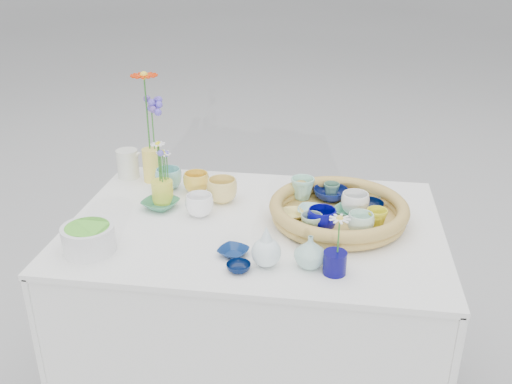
# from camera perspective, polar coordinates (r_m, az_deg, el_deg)

# --- Properties ---
(wicker_tray) EXTENTS (0.47, 0.47, 0.08)m
(wicker_tray) POSITION_cam_1_polar(r_m,az_deg,el_deg) (1.96, 8.25, -1.90)
(wicker_tray) COLOR #A17E41
(wicker_tray) RESTS_ON display_table
(tray_ceramic_0) EXTENTS (0.15, 0.15, 0.04)m
(tray_ceramic_0) POSITION_cam_1_polar(r_m,az_deg,el_deg) (2.09, 7.48, -0.18)
(tray_ceramic_0) COLOR navy
(tray_ceramic_0) RESTS_ON wicker_tray
(tray_ceramic_1) EXTENTS (0.11, 0.11, 0.03)m
(tray_ceramic_1) POSITION_cam_1_polar(r_m,az_deg,el_deg) (2.02, 11.20, -1.43)
(tray_ceramic_1) COLOR black
(tray_ceramic_1) RESTS_ON wicker_tray
(tray_ceramic_2) EXTENTS (0.09, 0.09, 0.06)m
(tray_ceramic_2) POSITION_cam_1_polar(r_m,az_deg,el_deg) (1.91, 11.96, -2.60)
(tray_ceramic_2) COLOR gold
(tray_ceramic_2) RESTS_ON wicker_tray
(tray_ceramic_3) EXTENTS (0.13, 0.13, 0.02)m
(tray_ceramic_3) POSITION_cam_1_polar(r_m,az_deg,el_deg) (1.98, 9.22, -1.98)
(tray_ceramic_3) COLOR #4A9672
(tray_ceramic_3) RESTS_ON wicker_tray
(tray_ceramic_4) EXTENTS (0.09, 0.09, 0.07)m
(tray_ceramic_4) POSITION_cam_1_polar(r_m,az_deg,el_deg) (1.84, 5.57, -3.22)
(tray_ceramic_4) COLOR #86AB90
(tray_ceramic_4) RESTS_ON wicker_tray
(tray_ceramic_5) EXTENTS (0.11, 0.11, 0.02)m
(tray_ceramic_5) POSITION_cam_1_polar(r_m,az_deg,el_deg) (1.97, 5.60, -1.92)
(tray_ceramic_5) COLOR #9ED7CF
(tray_ceramic_5) RESTS_ON wicker_tray
(tray_ceramic_6) EXTENTS (0.11, 0.11, 0.08)m
(tray_ceramic_6) POSITION_cam_1_polar(r_m,az_deg,el_deg) (2.07, 4.68, 0.37)
(tray_ceramic_6) COLOR #97D7C0
(tray_ceramic_6) RESTS_ON wicker_tray
(tray_ceramic_7) EXTENTS (0.12, 0.12, 0.08)m
(tray_ceramic_7) POSITION_cam_1_polar(r_m,az_deg,el_deg) (1.98, 9.87, -1.14)
(tray_ceramic_7) COLOR white
(tray_ceramic_7) RESTS_ON wicker_tray
(tray_ceramic_8) EXTENTS (0.10, 0.10, 0.02)m
(tray_ceramic_8) POSITION_cam_1_polar(r_m,az_deg,el_deg) (2.12, 11.30, -0.42)
(tray_ceramic_8) COLOR #8FB2D6
(tray_ceramic_8) RESTS_ON wicker_tray
(tray_ceramic_9) EXTENTS (0.10, 0.10, 0.08)m
(tray_ceramic_9) POSITION_cam_1_polar(r_m,az_deg,el_deg) (1.86, 6.61, -2.78)
(tray_ceramic_9) COLOR #060574
(tray_ceramic_9) RESTS_ON wicker_tray
(tray_ceramic_10) EXTENTS (0.12, 0.12, 0.02)m
(tray_ceramic_10) POSITION_cam_1_polar(r_m,az_deg,el_deg) (1.94, 3.53, -2.27)
(tray_ceramic_10) COLOR #D8C560
(tray_ceramic_10) RESTS_ON wicker_tray
(tray_ceramic_11) EXTENTS (0.09, 0.09, 0.07)m
(tray_ceramic_11) POSITION_cam_1_polar(r_m,az_deg,el_deg) (1.86, 10.41, -3.09)
(tray_ceramic_11) COLOR silver
(tray_ceramic_11) RESTS_ON wicker_tray
(tray_ceramic_12) EXTENTS (0.06, 0.06, 0.06)m
(tray_ceramic_12) POSITION_cam_1_polar(r_m,az_deg,el_deg) (2.10, 7.55, 0.15)
(tray_ceramic_12) COLOR #497560
(tray_ceramic_12) RESTS_ON wicker_tray
(loose_ceramic_0) EXTENTS (0.12, 0.12, 0.08)m
(loose_ceramic_0) POSITION_cam_1_polar(r_m,az_deg,el_deg) (2.18, -5.99, 0.95)
(loose_ceramic_0) COLOR yellow
(loose_ceramic_0) RESTS_ON display_table
(loose_ceramic_1) EXTENTS (0.12, 0.12, 0.09)m
(loose_ceramic_1) POSITION_cam_1_polar(r_m,az_deg,el_deg) (2.09, -3.41, 0.17)
(loose_ceramic_1) COLOR #E7CB6F
(loose_ceramic_1) RESTS_ON display_table
(loose_ceramic_2) EXTENTS (0.16, 0.16, 0.03)m
(loose_ceramic_2) POSITION_cam_1_polar(r_m,az_deg,el_deg) (2.07, -9.53, -1.20)
(loose_ceramic_2) COLOR #367F5A
(loose_ceramic_2) RESTS_ON display_table
(loose_ceramic_3) EXTENTS (0.13, 0.13, 0.08)m
(loose_ceramic_3) POSITION_cam_1_polar(r_m,az_deg,el_deg) (1.99, -5.68, -1.31)
(loose_ceramic_3) COLOR white
(loose_ceramic_3) RESTS_ON display_table
(loose_ceramic_4) EXTENTS (0.12, 0.12, 0.02)m
(loose_ceramic_4) POSITION_cam_1_polar(r_m,az_deg,el_deg) (1.76, -2.29, -6.00)
(loose_ceramic_4) COLOR navy
(loose_ceramic_4) RESTS_ON display_table
(loose_ceramic_5) EXTENTS (0.11, 0.11, 0.08)m
(loose_ceramic_5) POSITION_cam_1_polar(r_m,az_deg,el_deg) (2.22, -8.73, 1.34)
(loose_ceramic_5) COLOR #7CC5C2
(loose_ceramic_5) RESTS_ON display_table
(loose_ceramic_6) EXTENTS (0.09, 0.09, 0.02)m
(loose_ceramic_6) POSITION_cam_1_polar(r_m,az_deg,el_deg) (1.68, -1.76, -7.53)
(loose_ceramic_6) COLOR #021033
(loose_ceramic_6) RESTS_ON display_table
(fluted_bowl) EXTENTS (0.16, 0.16, 0.08)m
(fluted_bowl) POSITION_cam_1_polar(r_m,az_deg,el_deg) (1.84, -16.39, -4.51)
(fluted_bowl) COLOR silver
(fluted_bowl) RESTS_ON display_table
(bud_vase_paleblue) EXTENTS (0.11, 0.11, 0.14)m
(bud_vase_paleblue) POSITION_cam_1_polar(r_m,az_deg,el_deg) (1.68, 1.04, -5.36)
(bud_vase_paleblue) COLOR silver
(bud_vase_paleblue) RESTS_ON display_table
(bud_vase_seafoam) EXTENTS (0.13, 0.13, 0.10)m
(bud_vase_seafoam) POSITION_cam_1_polar(r_m,az_deg,el_deg) (1.69, 5.43, -5.93)
(bud_vase_seafoam) COLOR #94BEB2
(bud_vase_seafoam) RESTS_ON display_table
(bud_vase_cobalt) EXTENTS (0.08, 0.08, 0.07)m
(bud_vase_cobalt) POSITION_cam_1_polar(r_m,az_deg,el_deg) (1.67, 7.89, -7.02)
(bud_vase_cobalt) COLOR #080553
(bud_vase_cobalt) RESTS_ON display_table
(single_daisy) EXTENTS (0.09, 0.09, 0.13)m
(single_daisy) POSITION_cam_1_polar(r_m,az_deg,el_deg) (1.63, 8.26, -4.34)
(single_daisy) COLOR white
(single_daisy) RESTS_ON bud_vase_cobalt
(tall_vase_yellow) EXTENTS (0.08, 0.08, 0.13)m
(tall_vase_yellow) POSITION_cam_1_polar(r_m,az_deg,el_deg) (2.29, -10.38, 2.66)
(tall_vase_yellow) COLOR #EDD150
(tall_vase_yellow) RESTS_ON display_table
(gerbera) EXTENTS (0.15, 0.15, 0.31)m
(gerbera) POSITION_cam_1_polar(r_m,az_deg,el_deg) (2.23, -10.85, 7.78)
(gerbera) COLOR red
(gerbera) RESTS_ON tall_vase_yellow
(hydrangea) EXTENTS (0.09, 0.09, 0.24)m
(hydrangea) POSITION_cam_1_polar(r_m,az_deg,el_deg) (2.24, -10.27, 6.36)
(hydrangea) COLOR #6348A5
(hydrangea) RESTS_ON tall_vase_yellow
(white_pitcher) EXTENTS (0.14, 0.11, 0.12)m
(white_pitcher) POSITION_cam_1_polar(r_m,az_deg,el_deg) (2.35, -12.70, 2.77)
(white_pitcher) COLOR silver
(white_pitcher) RESTS_ON display_table
(daisy_cup) EXTENTS (0.10, 0.10, 0.08)m
(daisy_cup) POSITION_cam_1_polar(r_m,az_deg,el_deg) (2.11, -9.33, 0.02)
(daisy_cup) COLOR yellow
(daisy_cup) RESTS_ON display_table
(daisy_posy) EXTENTS (0.10, 0.10, 0.15)m
(daisy_posy) POSITION_cam_1_polar(r_m,az_deg,el_deg) (2.06, -9.25, 2.98)
(daisy_posy) COLOR white
(daisy_posy) RESTS_ON daisy_cup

